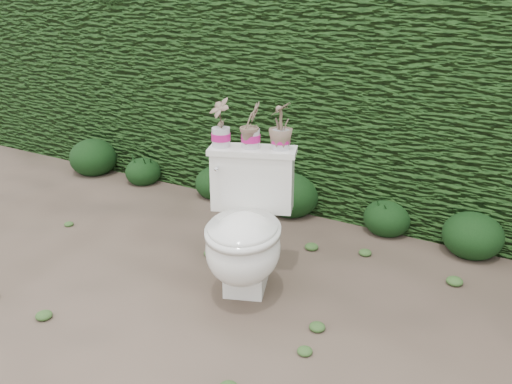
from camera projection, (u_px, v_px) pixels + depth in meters
The scene contains 12 objects.
ground at pixel (257, 286), 3.16m from camera, with size 60.00×60.00×0.00m, color brown.
hedge at pixel (363, 102), 4.16m from camera, with size 8.00×1.00×1.60m, color #28531B.
toilet at pixel (246, 233), 3.01m from camera, with size 0.67×0.80×0.78m.
potted_plant_left at pixel (221, 124), 3.06m from camera, with size 0.14×0.09×0.26m, color #297F27.
potted_plant_center at pixel (251, 127), 3.03m from camera, with size 0.14×0.11×0.25m, color #297F27.
potted_plant_right at pixel (281, 127), 3.01m from camera, with size 0.14×0.14×0.25m, color #297F27.
liriope_clump_0 at pixel (93, 154), 5.00m from camera, with size 0.43×0.43×0.35m, color #163713.
liriope_clump_1 at pixel (143, 169), 4.77m from camera, with size 0.31×0.31×0.25m, color #163713.
liriope_clump_2 at pixel (216, 180), 4.47m from camera, with size 0.34×0.34×0.27m, color #163713.
liriope_clump_3 at pixel (291, 191), 4.12m from camera, with size 0.43×0.43×0.35m, color #163713.
liriope_clump_4 at pixel (388, 214), 3.81m from camera, with size 0.34×0.34×0.27m, color #163713.
liriope_clump_5 at pixel (474, 231), 3.49m from camera, with size 0.39×0.39×0.31m, color #163713.
Camera 1 is at (1.40, -2.37, 1.65)m, focal length 38.00 mm.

